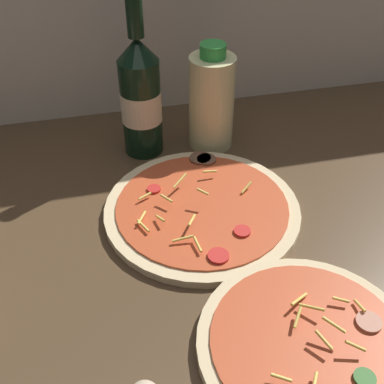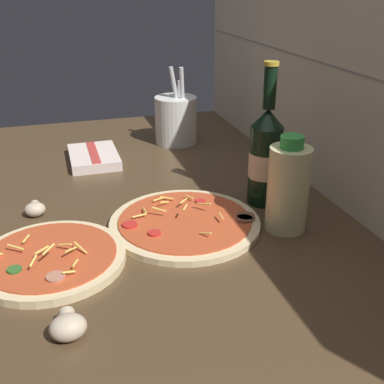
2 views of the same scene
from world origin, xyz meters
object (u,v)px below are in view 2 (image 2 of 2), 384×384
at_px(pizza_near, 51,259).
at_px(beer_bottle, 265,155).
at_px(mushroom_right, 68,326).
at_px(dish_towel, 94,157).
at_px(pizza_far, 185,223).
at_px(mushroom_left, 35,209).
at_px(oil_bottle, 288,188).
at_px(utensil_crock, 176,119).

bearing_deg(pizza_near, beer_bottle, 104.77).
distance_m(mushroom_right, dish_towel, 0.66).
relative_size(pizza_far, mushroom_left, 6.67).
xyz_separation_m(oil_bottle, dish_towel, (-0.47, -0.31, -0.07)).
distance_m(mushroom_left, mushroom_right, 0.38).
xyz_separation_m(pizza_far, oil_bottle, (0.06, 0.18, 0.08)).
relative_size(pizza_near, mushroom_left, 5.76).
bearing_deg(beer_bottle, dish_towel, -137.71).
height_order(beer_bottle, utensil_crock, beer_bottle).
xyz_separation_m(pizza_near, utensil_crock, (-0.55, 0.37, 0.06)).
relative_size(beer_bottle, utensil_crock, 1.35).
xyz_separation_m(mushroom_right, dish_towel, (-0.66, 0.11, -0.01)).
bearing_deg(oil_bottle, mushroom_right, -65.32).
distance_m(pizza_near, beer_bottle, 0.46).
distance_m(pizza_near, mushroom_right, 0.19).
bearing_deg(utensil_crock, mushroom_left, -47.10).
bearing_deg(pizza_near, oil_bottle, 89.64).
relative_size(pizza_near, utensil_crock, 1.15).
distance_m(pizza_far, utensil_crock, 0.51).
bearing_deg(dish_towel, utensil_crock, 109.78).
distance_m(oil_bottle, dish_towel, 0.56).
bearing_deg(oil_bottle, dish_towel, -146.48).
xyz_separation_m(pizza_near, dish_towel, (-0.46, 0.12, 0.00)).
height_order(beer_bottle, oil_bottle, beer_bottle).
relative_size(beer_bottle, oil_bottle, 1.60).
xyz_separation_m(beer_bottle, dish_towel, (-0.35, -0.32, -0.09)).
xyz_separation_m(pizza_near, mushroom_left, (-0.19, -0.02, 0.01)).
bearing_deg(mushroom_right, mushroom_left, -173.87).
distance_m(beer_bottle, dish_towel, 0.48).
bearing_deg(pizza_far, beer_bottle, 106.93).
bearing_deg(pizza_near, pizza_far, 103.12).
relative_size(beer_bottle, mushroom_left, 6.76).
relative_size(pizza_near, pizza_far, 0.86).
relative_size(mushroom_left, mushroom_right, 0.83).
bearing_deg(mushroom_left, dish_towel, 151.99).
bearing_deg(mushroom_left, beer_bottle, 80.99).
bearing_deg(mushroom_left, utensil_crock, 132.90).
relative_size(beer_bottle, dish_towel, 1.66).
xyz_separation_m(beer_bottle, oil_bottle, (0.12, -0.01, -0.02)).
relative_size(pizza_far, beer_bottle, 0.99).
xyz_separation_m(beer_bottle, mushroom_right, (0.31, -0.42, -0.09)).
xyz_separation_m(pizza_far, mushroom_right, (0.25, -0.23, 0.01)).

